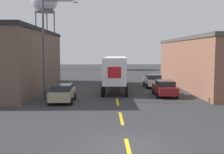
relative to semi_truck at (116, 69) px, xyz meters
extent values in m
plane|color=#333335|center=(-0.16, -20.13, -2.31)|extent=(160.00, 160.00, 0.00)
cube|color=yellow|center=(-0.16, -21.01, -2.30)|extent=(0.20, 3.53, 0.01)
cube|color=yellow|center=(-0.16, -14.83, -2.30)|extent=(0.20, 3.53, 0.01)
cube|color=yellow|center=(-0.16, -8.65, -2.30)|extent=(0.20, 3.53, 0.01)
cube|color=brown|center=(13.22, 0.95, 0.55)|extent=(10.84, 22.65, 5.71)
cube|color=#4C4742|center=(13.22, 0.95, 3.60)|extent=(11.04, 22.85, 0.40)
cube|color=navy|center=(0.29, 5.29, -0.27)|extent=(2.38, 3.09, 3.07)
cube|color=white|center=(-0.09, -1.64, 0.15)|extent=(2.91, 10.42, 2.70)
cube|color=red|center=(-0.38, -6.80, 0.15)|extent=(1.29, 0.10, 1.08)
cylinder|color=black|center=(1.48, 5.59, -1.81)|extent=(0.34, 1.02, 1.01)
cylinder|color=black|center=(-0.85, 5.72, -1.81)|extent=(0.34, 1.02, 1.01)
cylinder|color=black|center=(1.42, 4.41, -1.81)|extent=(0.34, 1.02, 1.01)
cylinder|color=black|center=(-0.92, 4.54, -1.81)|extent=(0.34, 1.02, 1.01)
cylinder|color=black|center=(0.91, -4.65, -1.81)|extent=(0.34, 1.02, 1.01)
cylinder|color=black|center=(-1.42, -4.52, -1.81)|extent=(0.34, 1.02, 1.01)
cylinder|color=black|center=(0.83, -6.05, -1.81)|extent=(0.34, 1.02, 1.01)
cylinder|color=black|center=(-1.50, -5.92, -1.81)|extent=(0.34, 1.02, 1.01)
cube|color=maroon|center=(4.68, -5.73, -1.63)|extent=(1.84, 4.18, 0.74)
cube|color=#23282D|center=(4.68, -5.86, -1.00)|extent=(1.62, 2.17, 0.53)
cylinder|color=black|center=(5.60, -4.44, -2.00)|extent=(0.22, 0.61, 0.61)
cylinder|color=black|center=(3.76, -4.44, -2.00)|extent=(0.22, 0.61, 0.61)
cylinder|color=black|center=(5.60, -7.03, -2.00)|extent=(0.22, 0.61, 0.61)
cylinder|color=black|center=(3.76, -7.03, -2.00)|extent=(0.22, 0.61, 0.61)
cube|color=silver|center=(4.68, 1.17, -1.63)|extent=(1.84, 4.18, 0.74)
cube|color=#23282D|center=(4.68, 1.05, -1.00)|extent=(1.62, 2.17, 0.53)
cylinder|color=black|center=(5.60, 2.47, -2.00)|extent=(0.22, 0.61, 0.61)
cylinder|color=black|center=(3.76, 2.47, -2.00)|extent=(0.22, 0.61, 0.61)
cylinder|color=black|center=(5.60, -0.12, -2.00)|extent=(0.22, 0.61, 0.61)
cylinder|color=black|center=(3.76, -0.12, -2.00)|extent=(0.22, 0.61, 0.61)
cube|color=tan|center=(-5.01, -8.74, -1.63)|extent=(1.84, 4.18, 0.74)
cube|color=#23282D|center=(-5.01, -8.87, -1.00)|extent=(1.62, 2.17, 0.53)
cylinder|color=black|center=(-4.09, -7.45, -2.00)|extent=(0.22, 0.61, 0.61)
cylinder|color=black|center=(-5.93, -7.45, -2.00)|extent=(0.22, 0.61, 0.61)
cylinder|color=black|center=(-4.09, -10.04, -2.00)|extent=(0.22, 0.61, 0.61)
cylinder|color=black|center=(-5.93, -10.04, -2.00)|extent=(0.22, 0.61, 0.61)
cylinder|color=#47474C|center=(-13.63, 35.67, 4.72)|extent=(0.28, 0.28, 14.06)
cylinder|color=#47474C|center=(-15.84, 37.88, 4.72)|extent=(0.28, 0.28, 14.06)
cylinder|color=#47474C|center=(-18.05, 35.67, 4.72)|extent=(0.28, 0.28, 14.06)
cylinder|color=#47474C|center=(-15.84, 33.46, 4.72)|extent=(0.28, 0.28, 14.06)
cylinder|color=#4C4C51|center=(-15.84, 35.67, 11.56)|extent=(4.70, 4.70, 0.30)
cylinder|color=#4C4C51|center=(-6.85, -7.52, 2.26)|extent=(0.20, 0.20, 9.13)
cylinder|color=#4C4C51|center=(-5.38, -7.52, 6.67)|extent=(2.95, 0.11, 0.11)
ellipsoid|color=silver|center=(-3.90, -7.52, 6.57)|extent=(0.56, 0.32, 0.22)
camera|label=1|loc=(-1.20, -33.30, 2.21)|focal=45.00mm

